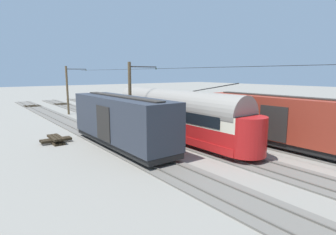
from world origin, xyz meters
TOP-DOWN VIEW (x-y plane):
  - ground_plane at (0.00, 0.00)m, footprint 220.00×220.00m
  - track_streetcar_siding at (-4.96, -0.31)m, footprint 2.80×80.00m
  - track_adjacent_siding at (0.00, -0.31)m, footprint 2.80×80.00m
  - track_third_siding at (4.96, -0.31)m, footprint 2.80×80.00m
  - vintage_streetcar at (-0.00, 2.42)m, footprint 2.65×17.54m
  - boxcar_adjacent at (4.97, 2.10)m, footprint 2.96×11.64m
  - boxcar_far_siding at (-4.96, 9.59)m, footprint 2.96×13.05m
  - catenary_pole_foreground at (2.70, -17.91)m, footprint 3.01×0.28m
  - catenary_pole_mid_near at (2.70, -0.35)m, footprint 3.01×0.28m
  - overhead_wire_run at (0.04, 7.62)m, footprint 2.80×56.68m
  - switch_stand at (-6.25, -9.94)m, footprint 0.50×0.30m
  - spare_tie_stack at (8.62, -2.53)m, footprint 2.40×2.40m

SIDE VIEW (x-z plane):
  - ground_plane at x=0.00m, z-range 0.00..0.00m
  - track_streetcar_siding at x=-4.96m, z-range -0.04..0.14m
  - track_adjacent_siding at x=0.00m, z-range -0.04..0.14m
  - track_third_siding at x=4.96m, z-range -0.04..0.14m
  - spare_tie_stack at x=8.62m, z-range 0.00..0.54m
  - switch_stand at x=-6.25m, z-range 0.08..1.32m
  - boxcar_adjacent at x=4.97m, z-range 0.24..4.09m
  - boxcar_far_siding at x=-4.96m, z-range 0.24..4.09m
  - vintage_streetcar at x=0.00m, z-range -0.19..4.72m
  - catenary_pole_foreground at x=2.70m, z-range 0.17..6.83m
  - catenary_pole_mid_near at x=2.70m, z-range 0.17..6.83m
  - overhead_wire_run at x=0.04m, z-range 6.03..6.21m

